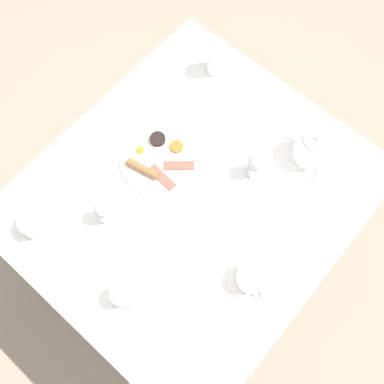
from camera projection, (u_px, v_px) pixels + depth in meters
ground_plane at (192, 249)px, 2.12m from camera, size 8.00×8.00×0.00m
table at (192, 202)px, 1.51m from camera, size 0.95×1.07×0.72m
breakfast_plate at (159, 159)px, 1.48m from camera, size 0.26×0.26×0.04m
teapot_near at (313, 147)px, 1.45m from camera, size 0.19×0.12×0.13m
teacup_with_saucer_left at (36, 224)px, 1.38m from camera, size 0.14×0.14×0.07m
teacup_with_saucer_right at (251, 278)px, 1.32m from camera, size 0.14×0.14×0.07m
water_glass_tall at (217, 58)px, 1.56m from camera, size 0.07×0.07×0.12m
creamer_jug at (122, 296)px, 1.29m from camera, size 0.09×0.06×0.07m
pepper_grinder at (255, 165)px, 1.42m from camera, size 0.05×0.05×0.11m
salt_grinder at (104, 211)px, 1.37m from camera, size 0.05×0.05×0.11m
napkin_folded at (213, 338)px, 1.28m from camera, size 0.18×0.16×0.01m
fork_by_plate at (147, 242)px, 1.39m from camera, size 0.16×0.10×0.00m
knife_by_plate at (309, 226)px, 1.40m from camera, size 0.21×0.02×0.00m
spoon_for_tea at (172, 85)px, 1.59m from camera, size 0.16×0.06×0.00m
fork_spare at (228, 208)px, 1.43m from camera, size 0.05×0.17×0.00m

